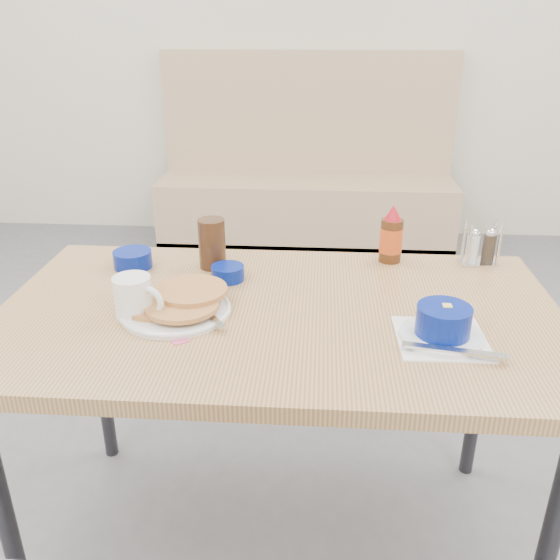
# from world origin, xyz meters

# --- Properties ---
(wall_back) EXTENTS (5.00, 0.06, 2.80)m
(wall_back) POSITION_xyz_m (0.00, 2.97, 1.40)
(wall_back) COLOR beige
(wall_back) RESTS_ON ground
(booth_bench) EXTENTS (1.90, 0.56, 1.22)m
(booth_bench) POSITION_xyz_m (0.00, 2.78, 0.35)
(booth_bench) COLOR tan
(booth_bench) RESTS_ON ground
(dining_table) EXTENTS (1.40, 0.80, 0.76)m
(dining_table) POSITION_xyz_m (0.00, 0.25, 0.70)
(dining_table) COLOR tan
(dining_table) RESTS_ON ground
(pancake_plate) EXTENTS (0.28, 0.27, 0.05)m
(pancake_plate) POSITION_xyz_m (-0.25, 0.22, 0.78)
(pancake_plate) COLOR white
(pancake_plate) RESTS_ON dining_table
(coffee_mug) EXTENTS (0.13, 0.09, 0.10)m
(coffee_mug) POSITION_xyz_m (-0.34, 0.19, 0.81)
(coffee_mug) COLOR white
(coffee_mug) RESTS_ON dining_table
(grits_setting) EXTENTS (0.23, 0.21, 0.08)m
(grits_setting) POSITION_xyz_m (0.38, 0.13, 0.80)
(grits_setting) COLOR white
(grits_setting) RESTS_ON dining_table
(creamer_bowl) EXTENTS (0.11, 0.11, 0.05)m
(creamer_bowl) POSITION_xyz_m (-0.44, 0.49, 0.78)
(creamer_bowl) COLOR navy
(creamer_bowl) RESTS_ON dining_table
(butter_bowl) EXTENTS (0.09, 0.09, 0.04)m
(butter_bowl) POSITION_xyz_m (-0.15, 0.42, 0.78)
(butter_bowl) COLOR navy
(butter_bowl) RESTS_ON dining_table
(amber_tumbler) EXTENTS (0.10, 0.10, 0.14)m
(amber_tumbler) POSITION_xyz_m (-0.21, 0.51, 0.83)
(amber_tumbler) COLOR #382011
(amber_tumbler) RESTS_ON dining_table
(condiment_caddy) EXTENTS (0.11, 0.07, 0.13)m
(condiment_caddy) POSITION_xyz_m (0.57, 0.59, 0.80)
(condiment_caddy) COLOR silver
(condiment_caddy) RESTS_ON dining_table
(syrup_bottle) EXTENTS (0.07, 0.07, 0.17)m
(syrup_bottle) POSITION_xyz_m (0.31, 0.59, 0.83)
(syrup_bottle) COLOR #47230F
(syrup_bottle) RESTS_ON dining_table
(sugar_wrapper) EXTENTS (0.04, 0.04, 0.00)m
(sugar_wrapper) POSITION_xyz_m (-0.21, 0.08, 0.76)
(sugar_wrapper) COLOR #D2466F
(sugar_wrapper) RESTS_ON dining_table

